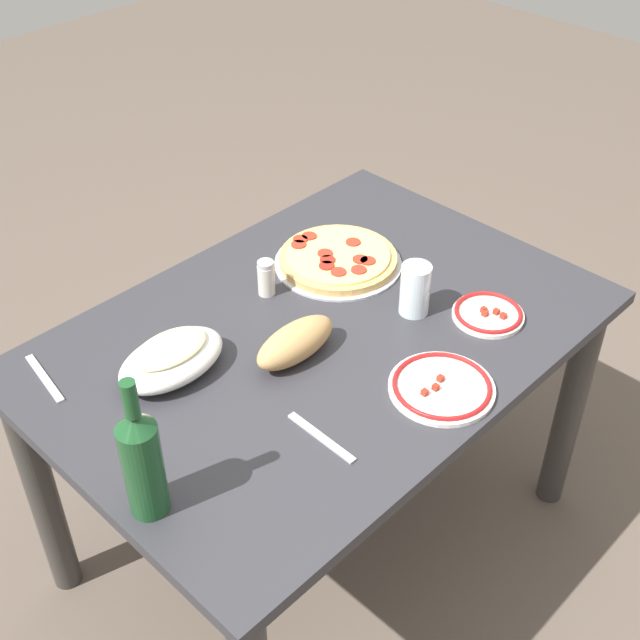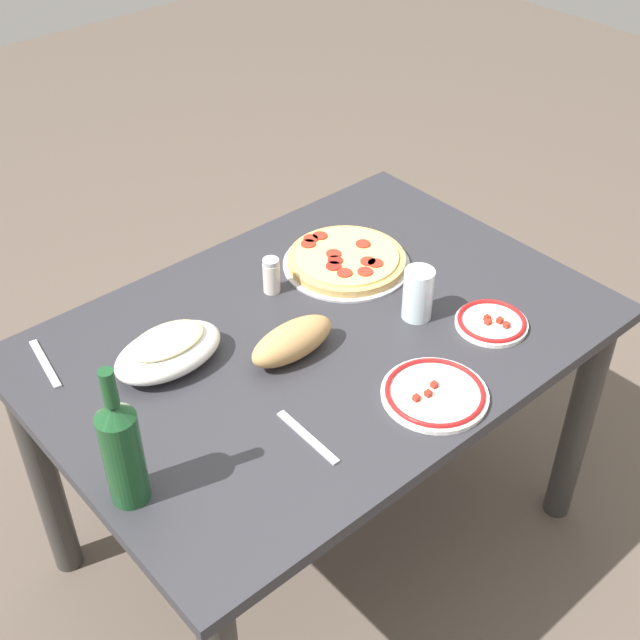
{
  "view_description": "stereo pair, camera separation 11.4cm",
  "coord_description": "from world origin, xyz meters",
  "px_view_note": "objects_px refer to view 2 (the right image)",
  "views": [
    {
      "loc": [
        -1.02,
        -1.0,
        1.87
      ],
      "look_at": [
        0.0,
        0.0,
        0.74
      ],
      "focal_mm": 47.33,
      "sensor_mm": 36.0,
      "label": 1
    },
    {
      "loc": [
        -0.94,
        -1.08,
        1.87
      ],
      "look_at": [
        0.0,
        0.0,
        0.74
      ],
      "focal_mm": 47.33,
      "sensor_mm": 36.0,
      "label": 2
    }
  ],
  "objects_px": {
    "bread_loaf": "(292,341)",
    "pepperoni_pizza": "(346,260)",
    "dining_table": "(320,372)",
    "water_glass": "(418,294)",
    "wine_bottle": "(122,449)",
    "side_plate_near": "(435,393)",
    "side_plate_far": "(492,322)",
    "baked_pasta_dish": "(168,350)",
    "spice_shaker": "(271,275)"
  },
  "relations": [
    {
      "from": "pepperoni_pizza",
      "to": "side_plate_far",
      "type": "height_order",
      "value": "pepperoni_pizza"
    },
    {
      "from": "dining_table",
      "to": "side_plate_near",
      "type": "distance_m",
      "value": 0.33
    },
    {
      "from": "baked_pasta_dish",
      "to": "side_plate_far",
      "type": "distance_m",
      "value": 0.7
    },
    {
      "from": "water_glass",
      "to": "bread_loaf",
      "type": "distance_m",
      "value": 0.31
    },
    {
      "from": "pepperoni_pizza",
      "to": "water_glass",
      "type": "xyz_separation_m",
      "value": [
        -0.02,
        -0.25,
        0.05
      ]
    },
    {
      "from": "pepperoni_pizza",
      "to": "dining_table",
      "type": "bearing_deg",
      "value": -145.34
    },
    {
      "from": "dining_table",
      "to": "baked_pasta_dish",
      "type": "bearing_deg",
      "value": 158.59
    },
    {
      "from": "bread_loaf",
      "to": "spice_shaker",
      "type": "height_order",
      "value": "spice_shaker"
    },
    {
      "from": "side_plate_near",
      "to": "side_plate_far",
      "type": "bearing_deg",
      "value": 15.53
    },
    {
      "from": "dining_table",
      "to": "pepperoni_pizza",
      "type": "distance_m",
      "value": 0.29
    },
    {
      "from": "wine_bottle",
      "to": "side_plate_near",
      "type": "height_order",
      "value": "wine_bottle"
    },
    {
      "from": "water_glass",
      "to": "side_plate_near",
      "type": "relative_size",
      "value": 0.57
    },
    {
      "from": "side_plate_far",
      "to": "bread_loaf",
      "type": "height_order",
      "value": "bread_loaf"
    },
    {
      "from": "side_plate_near",
      "to": "wine_bottle",
      "type": "bearing_deg",
      "value": 163.07
    },
    {
      "from": "dining_table",
      "to": "side_plate_far",
      "type": "distance_m",
      "value": 0.4
    },
    {
      "from": "spice_shaker",
      "to": "side_plate_near",
      "type": "bearing_deg",
      "value": -87.45
    },
    {
      "from": "bread_loaf",
      "to": "pepperoni_pizza",
      "type": "bearing_deg",
      "value": 28.82
    },
    {
      "from": "side_plate_far",
      "to": "bread_loaf",
      "type": "bearing_deg",
      "value": 151.84
    },
    {
      "from": "side_plate_near",
      "to": "spice_shaker",
      "type": "xyz_separation_m",
      "value": [
        -0.02,
        0.49,
        0.03
      ]
    },
    {
      "from": "water_glass",
      "to": "side_plate_far",
      "type": "xyz_separation_m",
      "value": [
        0.1,
        -0.13,
        -0.05
      ]
    },
    {
      "from": "bread_loaf",
      "to": "water_glass",
      "type": "bearing_deg",
      "value": -14.89
    },
    {
      "from": "dining_table",
      "to": "side_plate_far",
      "type": "bearing_deg",
      "value": -38.25
    },
    {
      "from": "dining_table",
      "to": "water_glass",
      "type": "relative_size",
      "value": 10.06
    },
    {
      "from": "baked_pasta_dish",
      "to": "wine_bottle",
      "type": "xyz_separation_m",
      "value": [
        -0.24,
        -0.25,
        0.08
      ]
    },
    {
      "from": "pepperoni_pizza",
      "to": "wine_bottle",
      "type": "height_order",
      "value": "wine_bottle"
    },
    {
      "from": "pepperoni_pizza",
      "to": "water_glass",
      "type": "height_order",
      "value": "water_glass"
    },
    {
      "from": "wine_bottle",
      "to": "side_plate_far",
      "type": "relative_size",
      "value": 1.82
    },
    {
      "from": "side_plate_near",
      "to": "side_plate_far",
      "type": "distance_m",
      "value": 0.27
    },
    {
      "from": "dining_table",
      "to": "wine_bottle",
      "type": "height_order",
      "value": "wine_bottle"
    },
    {
      "from": "baked_pasta_dish",
      "to": "spice_shaker",
      "type": "relative_size",
      "value": 2.76
    },
    {
      "from": "spice_shaker",
      "to": "bread_loaf",
      "type": "bearing_deg",
      "value": -117.89
    },
    {
      "from": "dining_table",
      "to": "side_plate_far",
      "type": "xyz_separation_m",
      "value": [
        0.3,
        -0.23,
        0.13
      ]
    },
    {
      "from": "dining_table",
      "to": "bread_loaf",
      "type": "relative_size",
      "value": 6.01
    },
    {
      "from": "spice_shaker",
      "to": "baked_pasta_dish",
      "type": "bearing_deg",
      "value": -168.76
    },
    {
      "from": "pepperoni_pizza",
      "to": "wine_bottle",
      "type": "distance_m",
      "value": 0.82
    },
    {
      "from": "side_plate_near",
      "to": "bread_loaf",
      "type": "distance_m",
      "value": 0.31
    },
    {
      "from": "pepperoni_pizza",
      "to": "bread_loaf",
      "type": "bearing_deg",
      "value": -151.18
    },
    {
      "from": "pepperoni_pizza",
      "to": "side_plate_near",
      "type": "xyz_separation_m",
      "value": [
        -0.18,
        -0.45,
        -0.01
      ]
    },
    {
      "from": "pepperoni_pizza",
      "to": "wine_bottle",
      "type": "xyz_separation_m",
      "value": [
        -0.77,
        -0.28,
        0.1
      ]
    },
    {
      "from": "side_plate_far",
      "to": "side_plate_near",
      "type": "bearing_deg",
      "value": -164.47
    },
    {
      "from": "baked_pasta_dish",
      "to": "bread_loaf",
      "type": "height_order",
      "value": "same"
    },
    {
      "from": "side_plate_near",
      "to": "spice_shaker",
      "type": "distance_m",
      "value": 0.49
    },
    {
      "from": "bread_loaf",
      "to": "side_plate_near",
      "type": "bearing_deg",
      "value": -65.02
    },
    {
      "from": "dining_table",
      "to": "bread_loaf",
      "type": "height_order",
      "value": "bread_loaf"
    },
    {
      "from": "wine_bottle",
      "to": "bread_loaf",
      "type": "distance_m",
      "value": 0.47
    },
    {
      "from": "water_glass",
      "to": "spice_shaker",
      "type": "xyz_separation_m",
      "value": [
        -0.18,
        0.29,
        -0.02
      ]
    },
    {
      "from": "water_glass",
      "to": "spice_shaker",
      "type": "bearing_deg",
      "value": 122.68
    },
    {
      "from": "wine_bottle",
      "to": "bread_loaf",
      "type": "xyz_separation_m",
      "value": [
        0.46,
        0.1,
        -0.08
      ]
    },
    {
      "from": "side_plate_near",
      "to": "bread_loaf",
      "type": "height_order",
      "value": "bread_loaf"
    },
    {
      "from": "baked_pasta_dish",
      "to": "spice_shaker",
      "type": "bearing_deg",
      "value": 11.24
    }
  ]
}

